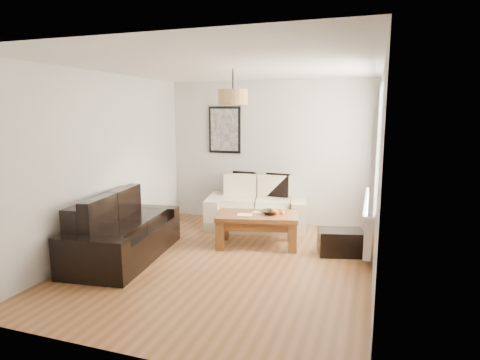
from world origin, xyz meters
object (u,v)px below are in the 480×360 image
(sofa_leather, at_px, (124,229))
(loveseat_cream, at_px, (256,204))
(coffee_table, at_px, (257,230))
(ottoman, at_px, (341,242))

(sofa_leather, bearing_deg, loveseat_cream, -40.43)
(sofa_leather, relative_size, coffee_table, 1.58)
(ottoman, bearing_deg, coffee_table, -179.41)
(loveseat_cream, xyz_separation_m, coffee_table, (0.29, -0.95, -0.18))
(loveseat_cream, bearing_deg, coffee_table, -84.39)
(sofa_leather, height_order, ottoman, sofa_leather)
(sofa_leather, bearing_deg, coffee_table, -63.47)
(loveseat_cream, distance_m, coffee_table, 1.01)
(coffee_table, height_order, ottoman, coffee_table)
(loveseat_cream, height_order, coffee_table, loveseat_cream)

